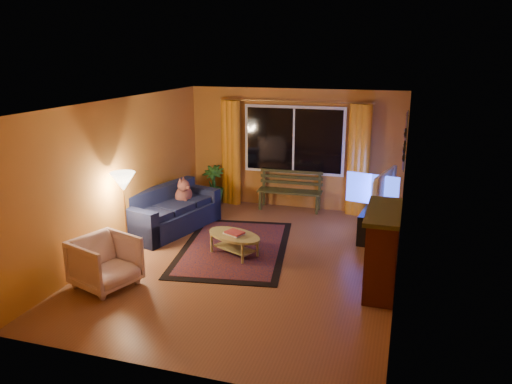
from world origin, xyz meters
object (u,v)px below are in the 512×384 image
(sofa, at_px, (172,210))
(armchair, at_px, (105,260))
(floor_lamp, at_px, (125,215))
(coffee_table, at_px, (234,245))
(bench, at_px, (289,201))
(tv_console, at_px, (376,222))

(sofa, xyz_separation_m, armchair, (0.16, -2.39, 0.00))
(floor_lamp, xyz_separation_m, coffee_table, (1.69, 0.47, -0.50))
(bench, bearing_deg, tv_console, -31.67)
(sofa, distance_m, tv_console, 3.74)
(coffee_table, xyz_separation_m, tv_console, (2.14, 1.59, 0.08))
(bench, height_order, tv_console, tv_console)
(armchair, relative_size, tv_console, 0.63)
(tv_console, bearing_deg, floor_lamp, -146.01)
(bench, xyz_separation_m, tv_console, (1.84, -1.06, 0.06))
(sofa, distance_m, armchair, 2.39)
(bench, relative_size, floor_lamp, 0.97)
(sofa, relative_size, armchair, 2.44)
(sofa, bearing_deg, coffee_table, -12.89)
(armchair, xyz_separation_m, floor_lamp, (-0.33, 1.12, 0.29))
(coffee_table, bearing_deg, tv_console, 36.58)
(sofa, xyz_separation_m, coffee_table, (1.52, -0.80, -0.21))
(sofa, bearing_deg, tv_console, 27.03)
(armchair, height_order, tv_console, armchair)
(bench, height_order, armchair, armchair)
(sofa, relative_size, coffee_table, 1.94)
(floor_lamp, bearing_deg, armchair, -73.54)
(bench, xyz_separation_m, sofa, (-1.81, -1.85, 0.19))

